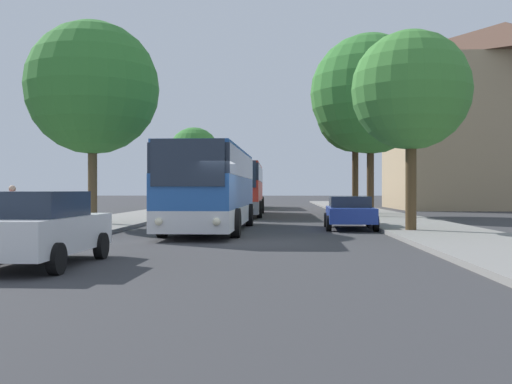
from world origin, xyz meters
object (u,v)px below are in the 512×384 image
(tree_left_near, at_px, (194,153))
(tree_right_near, at_px, (411,91))
(bus_front, at_px, (212,188))
(pedestrian_waiting_near, at_px, (12,212))
(bus_middle, at_px, (242,188))
(tree_left_far, at_px, (92,88))
(parked_car_left_curb, at_px, (36,228))
(tree_right_mid, at_px, (370,94))
(parked_car_right_near, at_px, (350,212))
(bus_rear, at_px, (248,188))
(tree_right_far, at_px, (355,114))

(tree_left_near, bearing_deg, tree_right_near, -67.69)
(bus_front, bearing_deg, pedestrian_waiting_near, -130.69)
(bus_middle, distance_m, tree_left_far, 13.83)
(parked_car_left_curb, bearing_deg, pedestrian_waiting_near, 120.45)
(tree_left_far, bearing_deg, parked_car_left_curb, -77.14)
(parked_car_left_curb, relative_size, tree_right_mid, 0.42)
(parked_car_right_near, distance_m, tree_left_near, 29.93)
(bus_rear, relative_size, tree_right_near, 1.44)
(bus_front, distance_m, bus_middle, 14.34)
(bus_rear, xyz_separation_m, pedestrian_waiting_near, (-5.11, -35.58, -0.86))
(tree_right_mid, bearing_deg, parked_car_right_near, -103.79)
(parked_car_left_curb, distance_m, tree_right_far, 28.27)
(bus_middle, bearing_deg, bus_rear, 91.03)
(tree_right_mid, bearing_deg, tree_left_near, 123.97)
(bus_rear, distance_m, tree_left_far, 27.89)
(tree_left_near, relative_size, tree_right_near, 0.95)
(tree_right_far, bearing_deg, parked_car_right_near, -98.04)
(tree_right_mid, bearing_deg, tree_right_near, -91.16)
(parked_car_left_curb, distance_m, pedestrian_waiting_near, 5.78)
(bus_rear, relative_size, tree_right_far, 1.19)
(bus_front, relative_size, tree_right_far, 1.27)
(tree_left_far, bearing_deg, bus_front, -25.00)
(bus_middle, relative_size, bus_rear, 1.12)
(tree_left_far, bearing_deg, pedestrian_waiting_near, -88.04)
(bus_front, xyz_separation_m, parked_car_right_near, (5.59, 1.44, -0.99))
(bus_rear, relative_size, tree_left_far, 1.18)
(tree_left_far, height_order, tree_right_near, tree_left_far)
(bus_rear, distance_m, pedestrian_waiting_near, 35.95)
(parked_car_left_curb, bearing_deg, tree_right_mid, 65.63)
(pedestrian_waiting_near, distance_m, tree_left_near, 35.32)
(bus_middle, distance_m, tree_right_far, 8.66)
(bus_front, height_order, parked_car_left_curb, bus_front)
(tree_right_near, relative_size, tree_right_mid, 0.72)
(bus_rear, bearing_deg, tree_right_near, -77.87)
(bus_front, xyz_separation_m, pedestrian_waiting_near, (-5.30, -5.95, -0.76))
(bus_rear, height_order, tree_right_far, tree_right_far)
(tree_right_far, bearing_deg, tree_left_far, -136.89)
(bus_middle, xyz_separation_m, parked_car_left_curb, (-2.74, -25.34, -0.90))
(parked_car_left_curb, distance_m, tree_right_mid, 24.43)
(parked_car_right_near, height_order, tree_right_near, tree_right_near)
(tree_right_far, bearing_deg, parked_car_left_curb, -111.09)
(bus_front, distance_m, tree_right_far, 17.29)
(parked_car_right_near, bearing_deg, parked_car_left_curb, 59.41)
(bus_rear, xyz_separation_m, parked_car_left_curb, (-2.30, -40.62, -0.99))
(bus_middle, xyz_separation_m, tree_left_far, (-5.85, -11.73, 4.40))
(tree_left_near, xyz_separation_m, tree_right_near, (12.47, -30.39, 0.39))
(bus_front, bearing_deg, parked_car_left_curb, -101.73)
(parked_car_left_curb, bearing_deg, bus_rear, 88.08)
(bus_rear, bearing_deg, parked_car_left_curb, -95.14)
(bus_rear, bearing_deg, bus_middle, -90.23)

